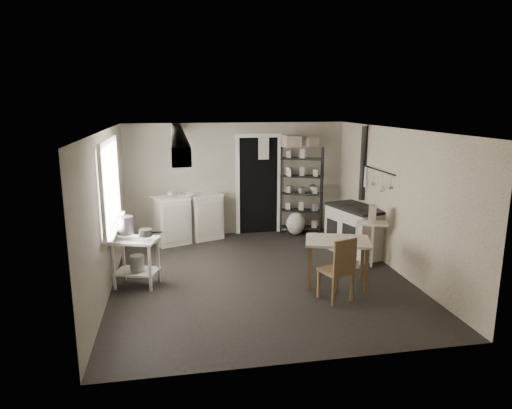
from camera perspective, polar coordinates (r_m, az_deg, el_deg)
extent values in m
plane|color=black|center=(7.32, 0.43, -8.94)|extent=(5.00, 5.00, 0.00)
plane|color=silver|center=(6.82, 0.46, 9.34)|extent=(5.00, 5.00, 0.00)
cube|color=#A09A89|center=(9.40, -2.42, 3.18)|extent=(4.50, 0.02, 2.30)
cube|color=#A09A89|center=(4.64, 6.27, -6.84)|extent=(4.50, 0.02, 2.30)
cube|color=#A09A89|center=(6.93, -18.15, -0.86)|extent=(0.02, 5.00, 2.30)
cube|color=#A09A89|center=(7.72, 17.09, 0.54)|extent=(0.02, 5.00, 2.30)
cylinder|color=#B2B2B4|center=(6.93, -16.07, -2.52)|extent=(0.33, 0.33, 0.27)
cylinder|color=#B2B2B4|center=(6.80, -13.65, -3.45)|extent=(0.24, 0.24, 0.11)
cylinder|color=#B2B2B4|center=(7.00, -14.63, -7.05)|extent=(0.22, 0.22, 0.22)
imported|color=silver|center=(8.94, -8.23, 1.28)|extent=(0.31, 0.31, 0.07)
imported|color=silver|center=(8.99, -10.66, 1.33)|extent=(0.13, 0.13, 0.09)
imported|color=silver|center=(9.35, 4.21, 4.42)|extent=(0.11, 0.11, 0.18)
cube|color=beige|center=(9.29, 4.49, 8.38)|extent=(0.37, 0.34, 0.23)
cube|color=beige|center=(9.48, 6.76, 8.29)|extent=(0.36, 0.35, 0.18)
cube|color=beige|center=(7.63, 14.38, -0.51)|extent=(0.18, 0.22, 0.28)
imported|color=silver|center=(6.76, 12.04, -3.82)|extent=(0.13, 0.13, 0.10)
ellipsoid|color=beige|center=(9.52, 4.99, -2.34)|extent=(0.48, 0.45, 0.46)
cylinder|color=silver|center=(7.83, 12.39, -7.21)|extent=(0.13, 0.13, 0.14)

